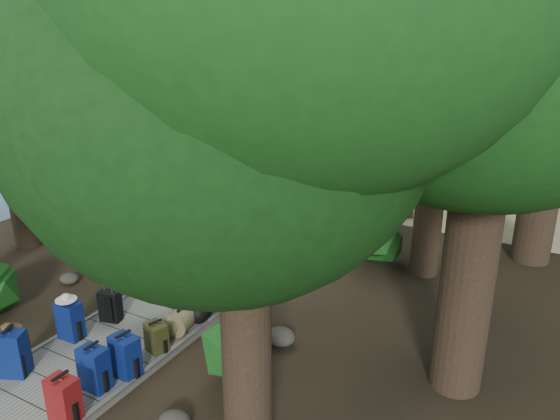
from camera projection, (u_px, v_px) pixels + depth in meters
The scene contains 44 objects.
ground at pixel (215, 281), 11.36m from camera, with size 120.00×120.00×0.00m, color #332619.
sand_beach at pixel (423, 138), 24.51m from camera, with size 40.00×22.00×0.02m, color beige.
water_bay at pixel (80, 80), 46.58m from camera, with size 50.00×60.00×0.02m, color #2A4C56.
distant_hill at pixel (178, 59), 69.17m from camera, with size 32.00×16.00×12.00m, color black.
boardwalk at pixel (241, 260), 12.16m from camera, with size 2.00×12.00×0.12m, color gray.
backpack_left_a at pixel (12, 351), 8.07m from camera, with size 0.42×0.30×0.79m, color navy, non-canonical shape.
backpack_left_b at pixel (16, 350), 8.21m from camera, with size 0.37×0.26×0.68m, color black, non-canonical shape.
backpack_left_c at pixel (70, 318), 9.02m from camera, with size 0.39×0.28×0.73m, color navy, non-canonical shape.
backpack_left_d at pixel (113, 301), 9.76m from camera, with size 0.34×0.25×0.52m, color navy, non-canonical shape.
backpack_right_a at pixel (63, 398), 7.16m from camera, with size 0.40×0.28×0.71m, color maroon, non-canonical shape.
backpack_right_b at pixel (94, 366), 7.78m from camera, with size 0.40×0.28×0.73m, color navy, non-canonical shape.
backpack_right_c at pixel (125, 354), 8.08m from camera, with size 0.42×0.30×0.71m, color navy, non-canonical shape.
backpack_right_d at pixel (156, 336), 8.68m from camera, with size 0.35×0.26×0.54m, color #353A18, non-canonical shape.
duffel_right_khaki at pixel (182, 319), 9.32m from camera, with size 0.40×0.60×0.40m, color olive, non-canonical shape.
duffel_right_black at pixel (202, 303), 9.80m from camera, with size 0.41×0.65×0.41m, color black, non-canonical shape.
suitcase_on_boardwalk at pixel (110, 306), 9.56m from camera, with size 0.36×0.20×0.56m, color black, non-canonical shape.
lone_suitcase_on_sand at pixel (368, 177), 17.49m from camera, with size 0.37×0.21×0.58m, color black, non-canonical shape.
hat_brown at pixel (7, 327), 8.07m from camera, with size 0.39×0.39×0.12m, color #51351E, non-canonical shape.
hat_white at pixel (66, 297), 8.85m from camera, with size 0.34×0.34×0.11m, color silver, non-canonical shape.
kayak at pixel (311, 157), 20.59m from camera, with size 0.65×2.99×0.30m, color #B0360F.
sun_lounger at pixel (488, 176), 17.48m from camera, with size 0.66×2.06×0.66m, color silver, non-canonical shape.
tree_right_a at pixel (241, 124), 5.42m from camera, with size 5.02×5.02×8.37m, color black, non-canonical shape.
tree_right_b at pixel (502, 8), 6.40m from camera, with size 5.92×5.92×10.58m, color black, non-canonical shape.
tree_right_c at pixel (442, 72), 10.31m from camera, with size 4.84×4.84×8.38m, color black, non-canonical shape.
tree_right_e at pixel (506, 66), 13.68m from camera, with size 4.45×4.45×8.02m, color black, non-canonical shape.
tree_left_c at pixel (179, 72), 14.51m from camera, with size 4.36×4.36×7.58m, color black, non-canonical shape.
tree_back_a at pixel (386, 22), 22.27m from camera, with size 5.70×5.70×9.87m, color black, non-canonical shape.
tree_back_b at pixel (469, 28), 22.64m from camera, with size 5.26×5.26×9.39m, color black, non-canonical shape.
tree_back_d at pixel (301, 39), 23.84m from camera, with size 5.09×5.09×8.48m, color black, non-canonical shape.
palm_right_a at pixel (428, 68), 13.75m from camera, with size 4.64×4.64×7.91m, color #154112, non-canonical shape.
palm_right_b at pixel (545, 34), 16.50m from camera, with size 4.84×4.84×9.34m, color #154112, non-canonical shape.
palm_right_c at pixel (462, 67), 19.98m from camera, with size 4.29×4.29×6.83m, color #154112, non-canonical shape.
palm_left_a at pixel (224, 68), 17.90m from camera, with size 4.51×4.51×7.18m, color #154112, non-canonical shape.
rock_left_a at pixel (5, 346), 8.93m from camera, with size 0.38×0.34×0.21m, color #4C473F, non-canonical shape.
rock_left_b at pixel (69, 278), 11.21m from camera, with size 0.40×0.36×0.22m, color #4C473F, non-canonical shape.
rock_left_c at pixel (173, 243), 12.87m from camera, with size 0.51×0.46×0.28m, color #4C473F, non-canonical shape.
rock_left_d at pixel (225, 218), 14.62m from camera, with size 0.34×0.30×0.18m, color #4C473F, non-canonical shape.
rock_right_b at pixel (281, 337), 9.12m from camera, with size 0.50×0.45×0.28m, color #4C473F, non-canonical shape.
rock_right_c at pixel (320, 258), 12.21m from camera, with size 0.33×0.30×0.18m, color #4C473F, non-canonical shape.
shrub_left_b at pixel (186, 230), 12.86m from camera, with size 0.94×0.94×0.84m, color #164C17, non-canonical shape.
shrub_left_c at pixel (232, 180), 16.16m from camera, with size 1.36×1.36×1.23m, color #164C17, non-canonical shape.
shrub_right_a at pixel (230, 349), 8.20m from camera, with size 1.05×1.05×0.94m, color #164C17, non-canonical shape.
shrub_right_b at pixel (376, 239), 11.89m from camera, with size 1.35×1.35×1.22m, color #164C17, non-canonical shape.
shrub_right_c at pixel (390, 198), 15.30m from camera, with size 0.85×0.85×0.77m, color #164C17, non-canonical shape.
Camera 1 is at (6.15, -8.25, 5.21)m, focal length 35.00 mm.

